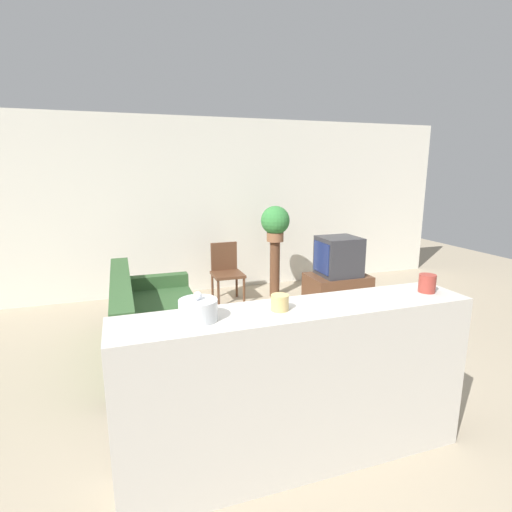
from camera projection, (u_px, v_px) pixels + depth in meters
ground_plane at (264, 407)px, 3.31m from camera, size 14.00×14.00×0.00m
wall_back at (188, 207)px, 6.19m from camera, size 9.00×0.06×2.70m
couch at (155, 326)px, 4.27m from camera, size 0.93×2.07×0.84m
tv_stand at (337, 290)px, 5.72m from camera, size 0.85×0.59×0.45m
television at (338, 256)px, 5.61m from camera, size 0.55×0.51×0.55m
wooden_chair at (226, 269)px, 5.90m from camera, size 0.44×0.44×0.86m
plant_stand at (275, 269)px, 6.10m from camera, size 0.15×0.15×0.86m
potted_plant at (275, 222)px, 5.95m from camera, size 0.43×0.43×0.53m
foreground_counter at (299, 387)px, 2.60m from camera, size 2.31×0.44×1.10m
decorative_bowl at (198, 310)px, 2.26m from camera, size 0.22×0.22×0.17m
candle_jar at (280, 302)px, 2.42m from camera, size 0.11×0.11×0.10m
coffee_tin at (427, 283)px, 2.77m from camera, size 0.12×0.12×0.13m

